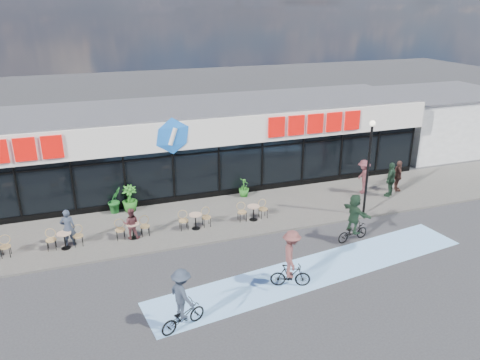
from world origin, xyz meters
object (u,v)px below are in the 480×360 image
at_px(patron_left, 68,228).
at_px(pedestrian_a, 363,177).
at_px(pedestrian_c, 391,179).
at_px(cyclist_a, 291,260).
at_px(potted_plant_left, 115,200).
at_px(potted_plant_mid, 130,199).
at_px(lamp_post, 369,160).
at_px(cyclist_b, 354,219).
at_px(potted_plant_right, 244,187).
at_px(patron_right, 131,223).
at_px(pedestrian_b, 398,176).

height_order(patron_left, pedestrian_a, pedestrian_a).
height_order(pedestrian_c, cyclist_a, cyclist_a).
distance_m(potted_plant_left, potted_plant_mid, 0.72).
height_order(lamp_post, cyclist_a, lamp_post).
height_order(patron_left, pedestrian_c, pedestrian_c).
height_order(pedestrian_a, cyclist_b, cyclist_b).
bearing_deg(patron_left, potted_plant_mid, -132.95).
bearing_deg(potted_plant_left, potted_plant_right, -1.28).
height_order(patron_right, cyclist_a, cyclist_a).
distance_m(patron_left, cyclist_a, 9.83).
bearing_deg(pedestrian_b, cyclist_b, 148.51).
xyz_separation_m(lamp_post, potted_plant_right, (-4.90, 4.18, -2.37)).
xyz_separation_m(potted_plant_left, potted_plant_right, (6.85, -0.15, -0.14)).
distance_m(lamp_post, potted_plant_left, 12.72).
relative_size(pedestrian_b, cyclist_a, 0.76).
relative_size(potted_plant_left, cyclist_a, 0.58).
height_order(patron_left, cyclist_b, cyclist_b).
xyz_separation_m(pedestrian_b, cyclist_b, (-5.48, -4.20, 0.06)).
relative_size(potted_plant_left, patron_left, 0.78).
relative_size(potted_plant_right, pedestrian_c, 0.54).
xyz_separation_m(pedestrian_a, cyclist_a, (-7.63, -6.94, 0.07)).
bearing_deg(pedestrian_a, patron_right, -68.19).
relative_size(pedestrian_a, pedestrian_c, 0.99).
bearing_deg(patron_right, pedestrian_c, -164.70).
bearing_deg(potted_plant_right, pedestrian_a, -14.86).
xyz_separation_m(lamp_post, cyclist_a, (-6.11, -4.46, -1.86)).
height_order(patron_left, patron_right, patron_left).
bearing_deg(lamp_post, potted_plant_mid, 158.86).
xyz_separation_m(pedestrian_a, pedestrian_b, (2.03, -0.35, -0.07)).
bearing_deg(potted_plant_right, cyclist_a, -98.00).
xyz_separation_m(patron_right, pedestrian_c, (13.98, 0.38, 0.24)).
relative_size(potted_plant_left, patron_right, 0.91).
height_order(patron_right, pedestrian_a, pedestrian_a).
relative_size(cyclist_a, cyclist_b, 1.03).
distance_m(cyclist_a, cyclist_b, 4.81).
bearing_deg(patron_right, cyclist_a, 146.20).
bearing_deg(cyclist_b, patron_left, 163.70).
height_order(pedestrian_a, pedestrian_c, pedestrian_c).
bearing_deg(patron_left, pedestrian_b, -174.58).
relative_size(patron_left, pedestrian_b, 0.96).
bearing_deg(patron_left, pedestrian_a, -172.99).
bearing_deg(potted_plant_right, cyclist_b, -64.64).
bearing_deg(pedestrian_b, lamp_post, 141.97).
xyz_separation_m(patron_left, pedestrian_c, (16.65, 0.15, 0.12)).
relative_size(lamp_post, potted_plant_right, 4.62).
xyz_separation_m(potted_plant_left, pedestrian_a, (13.26, -1.85, 0.29)).
bearing_deg(cyclist_a, pedestrian_a, 42.31).
height_order(potted_plant_left, pedestrian_a, pedestrian_a).
height_order(potted_plant_left, cyclist_a, cyclist_a).
xyz_separation_m(potted_plant_mid, cyclist_a, (4.92, -8.73, 0.35)).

